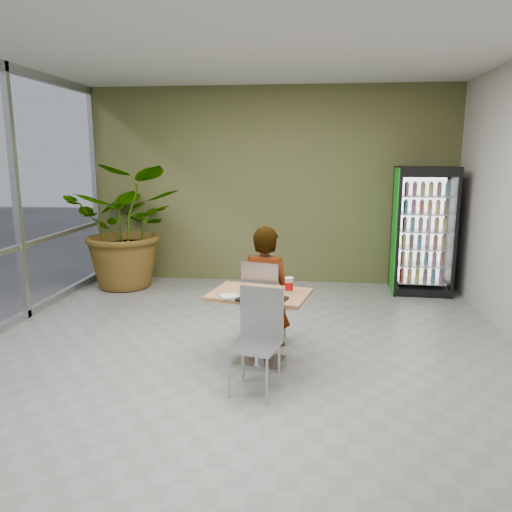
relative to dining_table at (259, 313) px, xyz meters
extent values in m
plane|color=gray|center=(-0.19, -0.03, -0.54)|extent=(7.00, 7.00, 0.00)
cube|color=#B36E4C|center=(0.00, 0.00, 0.20)|extent=(1.07, 0.85, 0.04)
cylinder|color=#A5A7AA|center=(0.00, 0.00, -0.18)|extent=(0.10, 0.10, 0.71)
cube|color=#A5A7AA|center=(0.00, 0.00, -0.52)|extent=(0.54, 0.47, 0.04)
cube|color=#A5A7AA|center=(0.00, 0.65, -0.08)|extent=(0.51, 0.51, 0.03)
cube|color=#A5A7AA|center=(-0.04, 0.45, 0.17)|extent=(0.42, 0.12, 0.50)
cylinder|color=#A5A7AA|center=(0.22, 0.78, -0.31)|extent=(0.02, 0.02, 0.45)
cylinder|color=#A5A7AA|center=(-0.13, 0.86, -0.31)|extent=(0.02, 0.02, 0.45)
cylinder|color=#A5A7AA|center=(0.14, 0.43, -0.31)|extent=(0.02, 0.02, 0.45)
cylinder|color=#A5A7AA|center=(-0.22, 0.51, -0.31)|extent=(0.02, 0.02, 0.45)
cube|color=#A5A7AA|center=(0.02, -0.64, -0.10)|extent=(0.49, 0.49, 0.03)
cube|color=#A5A7AA|center=(0.07, -0.45, 0.15)|extent=(0.41, 0.12, 0.49)
cylinder|color=#A5A7AA|center=(-0.19, -0.77, -0.32)|extent=(0.02, 0.02, 0.44)
cylinder|color=#A5A7AA|center=(0.15, -0.85, -0.32)|extent=(0.02, 0.02, 0.44)
cylinder|color=#A5A7AA|center=(-0.11, -0.43, -0.32)|extent=(0.02, 0.02, 0.44)
cylinder|color=#A5A7AA|center=(0.24, -0.51, -0.32)|extent=(0.02, 0.02, 0.44)
imported|color=black|center=(0.00, 0.60, -0.02)|extent=(0.68, 0.52, 1.64)
cylinder|color=silver|center=(-0.08, 0.01, 0.22)|extent=(0.23, 0.23, 0.01)
cylinder|color=silver|center=(0.29, 0.03, 0.29)|extent=(0.08, 0.08, 0.14)
cylinder|color=red|center=(0.29, 0.03, 0.28)|extent=(0.08, 0.08, 0.08)
cylinder|color=silver|center=(0.29, 0.03, 0.36)|extent=(0.09, 0.09, 0.01)
cube|color=silver|center=(-0.27, -0.21, 0.23)|extent=(0.21, 0.21, 0.02)
cube|color=black|center=(0.06, -0.27, 0.23)|extent=(0.50, 0.43, 0.02)
cube|color=black|center=(2.21, 3.01, 0.43)|extent=(0.91, 0.72, 1.93)
cube|color=green|center=(1.77, 3.01, 0.43)|extent=(0.05, 0.66, 1.89)
cube|color=white|center=(2.21, 2.68, 0.45)|extent=(0.70, 0.05, 1.55)
imported|color=#2D5C25|center=(-2.40, 2.84, 0.45)|extent=(1.88, 1.66, 1.97)
camera|label=1|loc=(0.50, -4.77, 1.55)|focal=35.00mm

